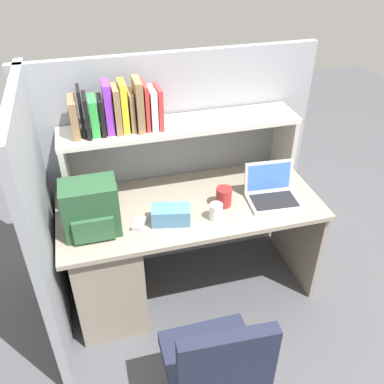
% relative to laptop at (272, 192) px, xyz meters
% --- Properties ---
extents(ground_plane, '(8.00, 8.00, 0.00)m').
position_rel_laptop_xyz_m(ground_plane, '(-0.50, 0.08, -0.78)').
color(ground_plane, '#4C4C51').
extents(desk, '(1.60, 0.70, 0.73)m').
position_rel_laptop_xyz_m(desk, '(-0.89, 0.08, -0.38)').
color(desk, gray).
rests_on(desk, ground_plane).
extents(cubicle_partition_rear, '(1.84, 0.05, 1.55)m').
position_rel_laptop_xyz_m(cubicle_partition_rear, '(-0.50, 0.46, -0.01)').
color(cubicle_partition_rear, gray).
rests_on(cubicle_partition_rear, ground_plane).
extents(cubicle_partition_left, '(0.05, 1.06, 1.55)m').
position_rel_laptop_xyz_m(cubicle_partition_left, '(-1.35, 0.03, -0.01)').
color(cubicle_partition_left, gray).
rests_on(cubicle_partition_left, ground_plane).
extents(overhead_hutch, '(1.44, 0.28, 0.45)m').
position_rel_laptop_xyz_m(overhead_hutch, '(-0.50, 0.28, 0.30)').
color(overhead_hutch, '#BCB7AC').
rests_on(overhead_hutch, desk).
extents(reference_books_on_shelf, '(0.50, 0.19, 0.29)m').
position_rel_laptop_xyz_m(reference_books_on_shelf, '(-0.86, 0.28, 0.52)').
color(reference_books_on_shelf, olive).
rests_on(reference_books_on_shelf, overhead_hutch).
extents(laptop, '(0.33, 0.27, 0.22)m').
position_rel_laptop_xyz_m(laptop, '(0.00, 0.00, 0.00)').
color(laptop, '#B7BABF').
rests_on(laptop, desk).
extents(backpack, '(0.30, 0.22, 0.31)m').
position_rel_laptop_xyz_m(backpack, '(-1.09, -0.03, 0.10)').
color(backpack, '#264C2D').
rests_on(backpack, desk).
extents(computer_mouse, '(0.10, 0.12, 0.03)m').
position_rel_laptop_xyz_m(computer_mouse, '(-0.84, -0.05, -0.03)').
color(computer_mouse, silver).
rests_on(computer_mouse, desk).
extents(paper_cup, '(0.08, 0.08, 0.10)m').
position_rel_laptop_xyz_m(paper_cup, '(-0.39, -0.10, -0.00)').
color(paper_cup, white).
rests_on(paper_cup, desk).
extents(tissue_box, '(0.24, 0.16, 0.10)m').
position_rel_laptop_xyz_m(tissue_box, '(-0.65, -0.06, -0.00)').
color(tissue_box, teal).
rests_on(tissue_box, desk).
extents(snack_canister, '(0.10, 0.10, 0.12)m').
position_rel_laptop_xyz_m(snack_canister, '(-0.31, 0.02, 0.01)').
color(snack_canister, maroon).
rests_on(snack_canister, desk).
extents(office_chair, '(0.52, 0.52, 0.93)m').
position_rel_laptop_xyz_m(office_chair, '(-0.64, -0.88, -0.39)').
color(office_chair, black).
rests_on(office_chair, ground_plane).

